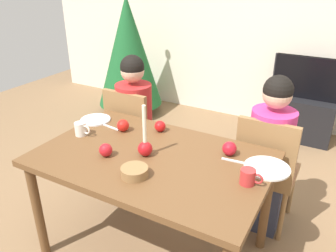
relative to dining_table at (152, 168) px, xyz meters
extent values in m
plane|color=brown|center=(0.00, 0.00, -0.67)|extent=(7.68, 7.68, 0.00)
cube|color=beige|center=(0.00, 2.60, 0.63)|extent=(6.40, 0.10, 2.60)
cube|color=brown|center=(0.00, 0.00, 0.06)|extent=(1.40, 0.90, 0.04)
cylinder|color=brown|center=(-0.64, -0.39, -0.31)|extent=(0.06, 0.06, 0.71)
cylinder|color=brown|center=(-0.64, 0.39, -0.31)|extent=(0.06, 0.06, 0.71)
cylinder|color=brown|center=(0.64, 0.39, -0.31)|extent=(0.06, 0.06, 0.71)
cube|color=olive|center=(-0.57, 0.69, -0.24)|extent=(0.40, 0.40, 0.04)
cube|color=olive|center=(-0.57, 0.51, 0.01)|extent=(0.40, 0.04, 0.45)
cylinder|color=olive|center=(-0.40, 0.86, -0.46)|extent=(0.04, 0.04, 0.41)
cylinder|color=olive|center=(-0.74, 0.86, -0.46)|extent=(0.04, 0.04, 0.41)
cylinder|color=olive|center=(-0.40, 0.52, -0.46)|extent=(0.04, 0.04, 0.41)
cylinder|color=olive|center=(-0.74, 0.52, -0.46)|extent=(0.04, 0.04, 0.41)
cube|color=olive|center=(0.57, 0.69, -0.24)|extent=(0.40, 0.40, 0.04)
cube|color=olive|center=(0.57, 0.51, 0.01)|extent=(0.40, 0.04, 0.45)
cylinder|color=olive|center=(0.74, 0.86, -0.46)|extent=(0.04, 0.04, 0.41)
cylinder|color=olive|center=(0.40, 0.86, -0.46)|extent=(0.04, 0.04, 0.41)
cylinder|color=olive|center=(0.74, 0.52, -0.46)|extent=(0.04, 0.04, 0.41)
cylinder|color=olive|center=(0.40, 0.52, -0.46)|extent=(0.04, 0.04, 0.41)
cube|color=#33384C|center=(-0.57, 0.64, -0.44)|extent=(0.28, 0.28, 0.45)
cylinder|color=#AD2323|center=(-0.57, 0.64, 0.02)|extent=(0.30, 0.30, 0.48)
sphere|color=tan|center=(-0.57, 0.64, 0.38)|extent=(0.19, 0.19, 0.19)
sphere|color=black|center=(-0.57, 0.64, 0.41)|extent=(0.19, 0.19, 0.19)
cube|color=#33384C|center=(0.57, 0.64, -0.44)|extent=(0.28, 0.28, 0.45)
cylinder|color=#D1337A|center=(0.57, 0.64, 0.02)|extent=(0.30, 0.30, 0.48)
sphere|color=tan|center=(0.57, 0.64, 0.38)|extent=(0.19, 0.19, 0.19)
sphere|color=black|center=(0.57, 0.64, 0.41)|extent=(0.19, 0.19, 0.19)
cube|color=black|center=(0.59, 2.30, -0.43)|extent=(0.64, 0.40, 0.48)
cube|color=black|center=(0.59, 2.30, 0.04)|extent=(0.79, 0.04, 0.46)
cube|color=black|center=(0.59, 2.30, 0.04)|extent=(0.76, 0.05, 0.46)
cylinder|color=brown|center=(-1.56, 1.97, -0.60)|extent=(0.08, 0.08, 0.14)
cone|color=#195628|center=(-1.56, 1.97, 0.16)|extent=(0.83, 0.83, 1.37)
sphere|color=red|center=(-0.04, -0.01, 0.13)|extent=(0.09, 0.09, 0.09)
cylinder|color=#EFE5C6|center=(-0.04, -0.01, 0.29)|extent=(0.02, 0.02, 0.24)
cylinder|color=silver|center=(-0.65, 0.24, 0.09)|extent=(0.22, 0.22, 0.01)
cylinder|color=white|center=(0.65, 0.20, 0.09)|extent=(0.26, 0.26, 0.01)
cylinder|color=silver|center=(-0.57, 0.01, 0.13)|extent=(0.08, 0.08, 0.09)
torus|color=silver|center=(-0.52, 0.01, 0.13)|extent=(0.06, 0.01, 0.06)
cylinder|color=#B72D2D|center=(0.59, 0.00, 0.13)|extent=(0.08, 0.08, 0.09)
torus|color=#B72D2D|center=(0.64, 0.00, 0.13)|extent=(0.06, 0.01, 0.06)
cube|color=silver|center=(-0.48, 0.20, 0.09)|extent=(0.18, 0.04, 0.01)
cube|color=silver|center=(0.47, 0.18, 0.09)|extent=(0.18, 0.03, 0.01)
cylinder|color=olive|center=(0.03, -0.23, 0.11)|extent=(0.15, 0.15, 0.05)
sphere|color=#B11521|center=(0.40, 0.24, 0.13)|extent=(0.09, 0.09, 0.09)
sphere|color=red|center=(-0.13, 0.32, 0.12)|extent=(0.08, 0.08, 0.08)
sphere|color=red|center=(-0.24, -0.13, 0.12)|extent=(0.08, 0.08, 0.08)
sphere|color=red|center=(-0.36, 0.20, 0.13)|extent=(0.09, 0.09, 0.09)
camera|label=1|loc=(0.95, -1.50, 1.12)|focal=35.96mm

